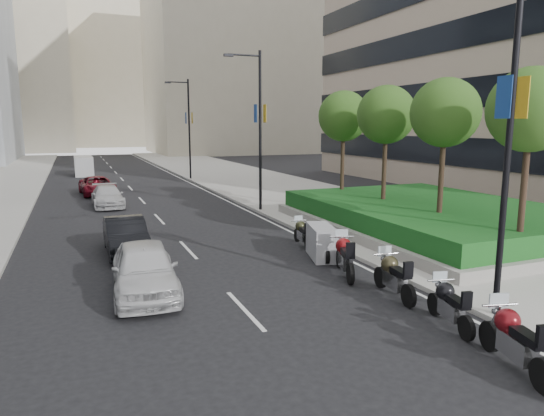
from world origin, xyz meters
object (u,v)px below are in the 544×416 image
motorcycle_4 (345,256)px  car_d (97,186)px  delivery_van (84,167)px  lamp_post_0 (506,120)px  lamp_post_1 (258,123)px  car_a (145,269)px  motorcycle_5 (322,242)px  motorcycle_6 (302,233)px  car_b (126,236)px  motorcycle_1 (514,339)px  motorcycle_2 (449,304)px  lamp_post_2 (187,124)px  car_c (108,196)px  motorcycle_3 (393,276)px

motorcycle_4 → car_d: (-6.68, 23.29, 0.01)m
delivery_van → lamp_post_0: bearing=-79.0°
lamp_post_1 → car_a: (-7.95, -11.66, -4.29)m
motorcycle_4 → lamp_post_0: bearing=-142.6°
motorcycle_5 → delivery_van: delivery_van is taller
car_d → lamp_post_1: bearing=-57.9°
motorcycle_5 → lamp_post_0: bearing=-154.0°
motorcycle_6 → car_b: car_b is taller
lamp_post_0 → motorcycle_5: (-1.26, 6.85, -4.45)m
motorcycle_1 → motorcycle_2: bearing=6.3°
lamp_post_1 → motorcycle_1: bearing=-94.8°
lamp_post_2 → car_c: 15.58m
lamp_post_1 → delivery_van: 27.86m
car_b → motorcycle_1: bearing=-63.2°
lamp_post_1 → car_c: (-7.90, 5.32, -4.43)m
delivery_van → motorcycle_6: bearing=-77.8°
motorcycle_2 → car_d: size_ratio=0.44×
lamp_post_2 → motorcycle_3: size_ratio=3.85×
motorcycle_5 → motorcycle_6: 2.08m
lamp_post_0 → motorcycle_3: size_ratio=3.85×
motorcycle_4 → car_c: size_ratio=0.54×
car_a → lamp_post_1: bearing=59.9°
lamp_post_1 → lamp_post_2: 18.00m
lamp_post_0 → car_c: lamp_post_0 is taller
lamp_post_0 → lamp_post_1: (0.00, 17.00, 0.00)m
motorcycle_2 → motorcycle_5: 6.77m
motorcycle_1 → motorcycle_5: (0.34, 8.96, -0.03)m
lamp_post_0 → car_b: lamp_post_0 is taller
motorcycle_3 → delivery_van: bearing=18.6°
motorcycle_1 → delivery_van: 45.78m
motorcycle_1 → motorcycle_3: (0.33, 4.50, -0.02)m
lamp_post_0 → motorcycle_1: 5.16m
car_b → delivery_van: size_ratio=0.94×
lamp_post_1 → car_b: bearing=-140.3°
motorcycle_2 → car_b: 12.28m
motorcycle_2 → motorcycle_5: (0.03, 6.77, 0.04)m
lamp_post_1 → motorcycle_5: bearing=-97.1°
motorcycle_1 → motorcycle_5: 8.97m
motorcycle_6 → lamp_post_2: bearing=5.2°
motorcycle_4 → motorcycle_5: bearing=11.6°
lamp_post_0 → car_d: bearing=106.4°
lamp_post_0 → motorcycle_4: size_ratio=3.81×
motorcycle_4 → car_a: size_ratio=0.52×
lamp_post_2 → motorcycle_3: bearing=-92.2°
lamp_post_0 → motorcycle_1: (-1.61, -2.11, -4.42)m
lamp_post_2 → car_c: (-7.90, -12.68, -4.43)m
car_d → motorcycle_3: bearing=-79.5°
motorcycle_1 → car_a: (-6.34, 7.45, 0.13)m
car_b → car_a: bearing=-89.8°
lamp_post_2 → motorcycle_6: size_ratio=4.51×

